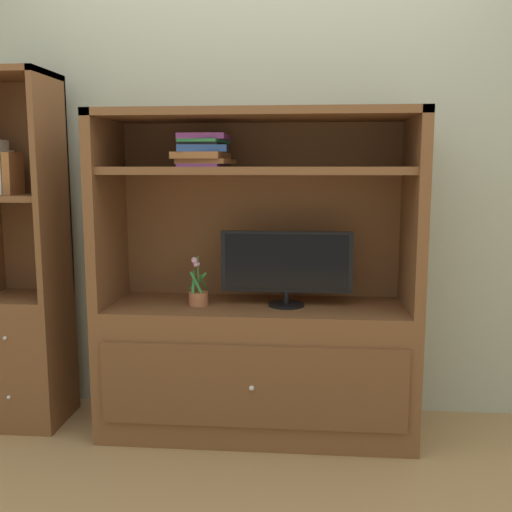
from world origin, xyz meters
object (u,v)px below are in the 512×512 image
Objects in this scene: magazine_stack at (204,151)px; bookshelf_tall at (24,308)px; media_console at (257,332)px; potted_plant at (198,295)px; upright_book_row at (0,170)px; tv_monitor at (286,265)px.

bookshelf_tall reaches higher than magazine_stack.
bookshelf_tall is at bearing 179.87° from media_console.
magazine_stack is 0.18× the size of bookshelf_tall.
media_console is at bearing 7.79° from potted_plant.
upright_book_row reaches higher than potted_plant.
bookshelf_tall reaches higher than media_console.
potted_plant is at bearing -2.61° from bookshelf_tall.
bookshelf_tall is at bearing 179.26° from magazine_stack.
tv_monitor is 1.97× the size of magazine_stack.
bookshelf_tall is at bearing 6.99° from upright_book_row.
tv_monitor is 2.32× the size of upright_book_row.
potted_plant is 0.70m from magazine_stack.
magazine_stack is (0.03, 0.03, 0.69)m from potted_plant.
potted_plant is at bearing -1.89° from upright_book_row.
bookshelf_tall is (-0.92, 0.04, -0.10)m from potted_plant.
media_console reaches higher than tv_monitor.
upright_book_row reaches higher than tv_monitor.
tv_monitor is 2.61× the size of potted_plant.
media_console is 0.37m from tv_monitor.
upright_book_row is (-0.07, -0.01, 0.70)m from bookshelf_tall.
magazine_stack reaches higher than potted_plant.
media_console is 1.50m from upright_book_row.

